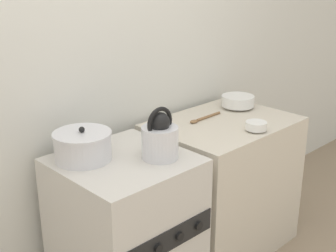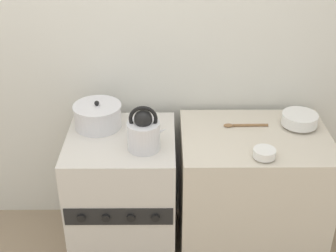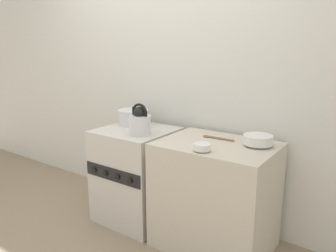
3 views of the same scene
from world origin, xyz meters
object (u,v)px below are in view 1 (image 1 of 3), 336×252
object	(u,v)px
stove	(126,234)
enamel_bowl	(238,101)
kettle	(160,138)
cooking_pot	(83,146)
small_ceramic_bowl	(256,126)

from	to	relation	value
stove	enamel_bowl	size ratio (longest dim) A/B	3.99
stove	enamel_bowl	bearing A→B (deg)	6.68
kettle	cooking_pot	bearing A→B (deg)	139.05
enamel_bowl	kettle	bearing A→B (deg)	-165.67
stove	cooking_pot	xyz separation A→B (m)	(-0.14, 0.13, 0.48)
stove	kettle	world-z (taller)	kettle
stove	enamel_bowl	xyz separation A→B (m)	(1.03, 0.12, 0.46)
cooking_pot	enamel_bowl	xyz separation A→B (m)	(1.16, -0.01, -0.02)
enamel_bowl	small_ceramic_bowl	xyz separation A→B (m)	(-0.26, -0.33, -0.02)
cooking_pot	enamel_bowl	bearing A→B (deg)	-0.60
kettle	cooking_pot	distance (m)	0.37
cooking_pot	enamel_bowl	size ratio (longest dim) A/B	1.35
kettle	cooking_pot	size ratio (longest dim) A/B	0.92
small_ceramic_bowl	enamel_bowl	bearing A→B (deg)	51.59
enamel_bowl	stove	bearing A→B (deg)	-173.32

